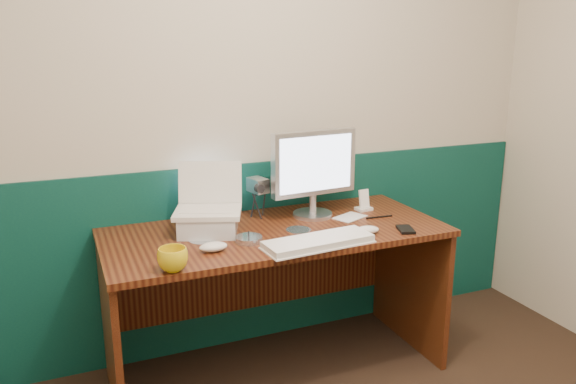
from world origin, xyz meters
name	(u,v)px	position (x,y,z in m)	size (l,w,h in m)	color
back_wall	(241,115)	(0.00, 1.75, 1.25)	(3.50, 0.04, 2.50)	beige
wainscot	(244,255)	(0.00, 1.74, 0.50)	(3.48, 0.02, 1.00)	#073435
desk	(276,302)	(0.04, 1.38, 0.38)	(1.60, 0.70, 0.75)	#331109
laptop_riser	(208,224)	(-0.26, 1.45, 0.80)	(0.26, 0.22, 0.09)	silver
laptop	(207,188)	(-0.26, 1.45, 0.97)	(0.30, 0.23, 0.25)	silver
monitor	(313,173)	(0.29, 1.51, 0.98)	(0.45, 0.13, 0.45)	silver
keyboard	(318,242)	(0.13, 1.11, 0.76)	(0.48, 0.16, 0.03)	white
mouse_right	(368,230)	(0.41, 1.16, 0.77)	(0.11, 0.06, 0.04)	silver
mouse_left	(213,247)	(-0.31, 1.21, 0.77)	(0.12, 0.07, 0.04)	white
mug	(173,259)	(-0.51, 1.07, 0.80)	(0.12, 0.12, 0.09)	gold
camcorder	(258,198)	(0.03, 1.59, 0.85)	(0.09, 0.13, 0.20)	silver
cd_spindle	(249,239)	(-0.13, 1.27, 0.76)	(0.12, 0.12, 0.03)	silver
cd_loose_a	(203,240)	(-0.31, 1.37, 0.75)	(0.13, 0.13, 0.00)	#B6BDC7
cd_loose_b	(299,230)	(0.14, 1.33, 0.75)	(0.12, 0.12, 0.00)	#AFB3BF
pen	(379,217)	(0.59, 1.35, 0.75)	(0.01, 0.01, 0.14)	black
papers	(350,217)	(0.45, 1.41, 0.75)	(0.16, 0.11, 0.00)	silver
dock	(364,209)	(0.58, 1.49, 0.76)	(0.08, 0.06, 0.02)	white
music_player	(364,199)	(0.58, 1.49, 0.81)	(0.06, 0.01, 0.10)	white
pda	(406,229)	(0.60, 1.13, 0.76)	(0.07, 0.11, 0.01)	black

